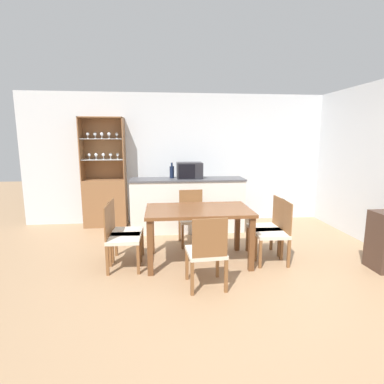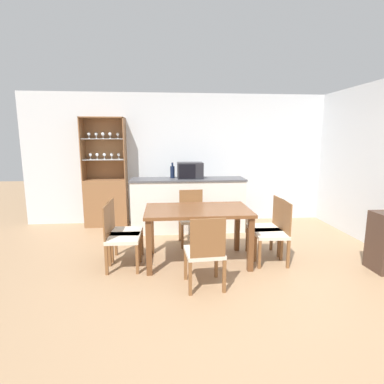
{
  "view_description": "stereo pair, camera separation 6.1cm",
  "coord_description": "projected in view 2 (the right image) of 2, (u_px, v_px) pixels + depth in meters",
  "views": [
    {
      "loc": [
        -0.73,
        -3.4,
        1.68
      ],
      "look_at": [
        -0.25,
        1.22,
        0.85
      ],
      "focal_mm": 28.0,
      "sensor_mm": 36.0,
      "label": 1
    },
    {
      "loc": [
        -0.67,
        -3.4,
        1.68
      ],
      "look_at": [
        -0.25,
        1.22,
        0.85
      ],
      "focal_mm": 28.0,
      "sensor_mm": 36.0,
      "label": 2
    }
  ],
  "objects": [
    {
      "name": "dining_chair_side_right_far",
      "position": [
        267.0,
        227.0,
        4.3
      ],
      "size": [
        0.43,
        0.43,
        0.85
      ],
      "rotation": [
        0.0,
        0.0,
        1.59
      ],
      "color": "beige",
      "rests_on": "ground_plane"
    },
    {
      "name": "dining_chair_side_left_near",
      "position": [
        120.0,
        237.0,
        3.87
      ],
      "size": [
        0.42,
        0.42,
        0.85
      ],
      "rotation": [
        0.0,
        0.0,
        -1.58
      ],
      "color": "beige",
      "rests_on": "ground_plane"
    },
    {
      "name": "dining_chair_side_right_near",
      "position": [
        274.0,
        232.0,
        4.05
      ],
      "size": [
        0.44,
        0.44,
        0.85
      ],
      "rotation": [
        0.0,
        0.0,
        1.52
      ],
      "color": "beige",
      "rests_on": "ground_plane"
    },
    {
      "name": "wall_back",
      "position": [
        198.0,
        159.0,
        6.04
      ],
      "size": [
        6.8,
        0.06,
        2.55
      ],
      "color": "silver",
      "rests_on": "ground_plane"
    },
    {
      "name": "dining_chair_head_near",
      "position": [
        205.0,
        252.0,
        3.35
      ],
      "size": [
        0.45,
        0.45,
        0.85
      ],
      "rotation": [
        0.0,
        0.0,
        0.07
      ],
      "color": "beige",
      "rests_on": "ground_plane"
    },
    {
      "name": "dining_chair_head_far",
      "position": [
        192.0,
        218.0,
        4.82
      ],
      "size": [
        0.44,
        0.44,
        0.85
      ],
      "rotation": [
        0.0,
        0.0,
        3.2
      ],
      "color": "beige",
      "rests_on": "ground_plane"
    },
    {
      "name": "microwave",
      "position": [
        190.0,
        170.0,
        5.4
      ],
      "size": [
        0.45,
        0.35,
        0.29
      ],
      "color": "#232328",
      "rests_on": "kitchen_counter"
    },
    {
      "name": "dining_table",
      "position": [
        198.0,
        216.0,
        4.05
      ],
      "size": [
        1.4,
        0.84,
        0.75
      ],
      "color": "brown",
      "rests_on": "ground_plane"
    },
    {
      "name": "dining_chair_side_left_far",
      "position": [
        122.0,
        231.0,
        4.12
      ],
      "size": [
        0.45,
        0.45,
        0.85
      ],
      "rotation": [
        0.0,
        0.0,
        -1.64
      ],
      "color": "beige",
      "rests_on": "ground_plane"
    },
    {
      "name": "display_cabinet",
      "position": [
        106.0,
        194.0,
        5.8
      ],
      "size": [
        0.8,
        0.37,
        2.07
      ],
      "color": "brown",
      "rests_on": "ground_plane"
    },
    {
      "name": "wine_bottle",
      "position": [
        172.0,
        172.0,
        5.46
      ],
      "size": [
        0.08,
        0.08,
        0.28
      ],
      "color": "#141E38",
      "rests_on": "kitchen_counter"
    },
    {
      "name": "kitchen_counter",
      "position": [
        188.0,
        205.0,
        5.48
      ],
      "size": [
        2.06,
        0.55,
        0.97
      ],
      "color": "silver",
      "rests_on": "ground_plane"
    },
    {
      "name": "ground_plane",
      "position": [
        221.0,
        277.0,
        3.69
      ],
      "size": [
        18.0,
        18.0,
        0.0
      ],
      "primitive_type": "plane",
      "color": "#A37F5B"
    }
  ]
}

